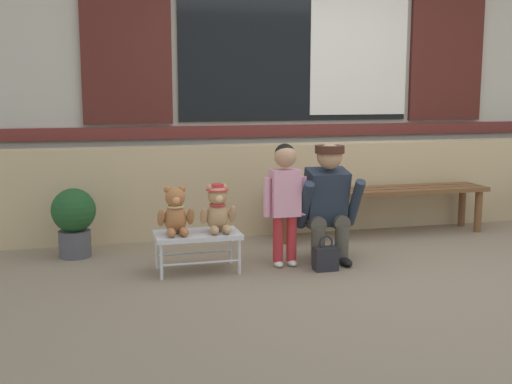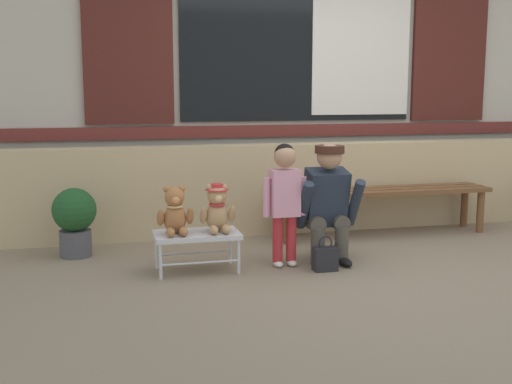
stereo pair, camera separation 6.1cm
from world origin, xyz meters
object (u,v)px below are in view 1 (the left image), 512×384
object	(u,v)px
small_display_bench	(197,237)
handbag_on_ground	(326,258)
child_standing	(285,191)
teddy_bear_with_hat	(218,209)
potted_plant	(74,218)
adult_crouching	(328,202)
wooden_bench_long	(380,196)
teddy_bear_plain	(176,212)

from	to	relation	value
small_display_bench	handbag_on_ground	world-z (taller)	small_display_bench
child_standing	handbag_on_ground	distance (m)	0.60
small_display_bench	handbag_on_ground	size ratio (longest dim) A/B	2.35
small_display_bench	child_standing	xyz separation A→B (m)	(0.68, -0.02, 0.33)
teddy_bear_with_hat	child_standing	bearing A→B (deg)	-2.56
handbag_on_ground	potted_plant	xyz separation A→B (m)	(-1.85, 0.90, 0.23)
child_standing	adult_crouching	xyz separation A→B (m)	(0.37, 0.05, -0.11)
wooden_bench_long	adult_crouching	world-z (taller)	adult_crouching
adult_crouching	potted_plant	distance (m)	2.07
child_standing	adult_crouching	size ratio (longest dim) A/B	1.01
handbag_on_ground	potted_plant	world-z (taller)	potted_plant
wooden_bench_long	teddy_bear_plain	size ratio (longest dim) A/B	5.78
wooden_bench_long	handbag_on_ground	world-z (taller)	wooden_bench_long
small_display_bench	potted_plant	xyz separation A→B (m)	(-0.90, 0.68, 0.06)
child_standing	adult_crouching	world-z (taller)	child_standing
teddy_bear_with_hat	child_standing	xyz separation A→B (m)	(0.52, -0.02, 0.12)
teddy_bear_plain	child_standing	bearing A→B (deg)	-1.54
small_display_bench	potted_plant	world-z (taller)	potted_plant
wooden_bench_long	teddy_bear_with_hat	xyz separation A→B (m)	(-1.73, -0.81, 0.10)
wooden_bench_long	handbag_on_ground	bearing A→B (deg)	-132.17
adult_crouching	handbag_on_ground	distance (m)	0.47
small_display_bench	adult_crouching	bearing A→B (deg)	1.65
small_display_bench	teddy_bear_with_hat	bearing A→B (deg)	0.77
teddy_bear_with_hat	child_standing	size ratio (longest dim) A/B	0.38
adult_crouching	handbag_on_ground	world-z (taller)	adult_crouching
teddy_bear_with_hat	child_standing	distance (m)	0.54
teddy_bear_with_hat	potted_plant	world-z (taller)	teddy_bear_with_hat
wooden_bench_long	teddy_bear_with_hat	size ratio (longest dim) A/B	5.78
small_display_bench	handbag_on_ground	distance (m)	0.99
teddy_bear_plain	potted_plant	size ratio (longest dim) A/B	0.64
small_display_bench	teddy_bear_with_hat	world-z (taller)	teddy_bear_with_hat
child_standing	adult_crouching	bearing A→B (deg)	7.89
teddy_bear_with_hat	child_standing	world-z (taller)	child_standing
small_display_bench	child_standing	bearing A→B (deg)	-1.78
teddy_bear_with_hat	teddy_bear_plain	bearing A→B (deg)	-179.87
handbag_on_ground	teddy_bear_plain	bearing A→B (deg)	168.57
small_display_bench	wooden_bench_long	bearing A→B (deg)	23.33
wooden_bench_long	small_display_bench	world-z (taller)	wooden_bench_long
teddy_bear_with_hat	potted_plant	size ratio (longest dim) A/B	0.64
adult_crouching	wooden_bench_long	bearing A→B (deg)	43.35
adult_crouching	potted_plant	world-z (taller)	adult_crouching
handbag_on_ground	teddy_bear_with_hat	bearing A→B (deg)	164.08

